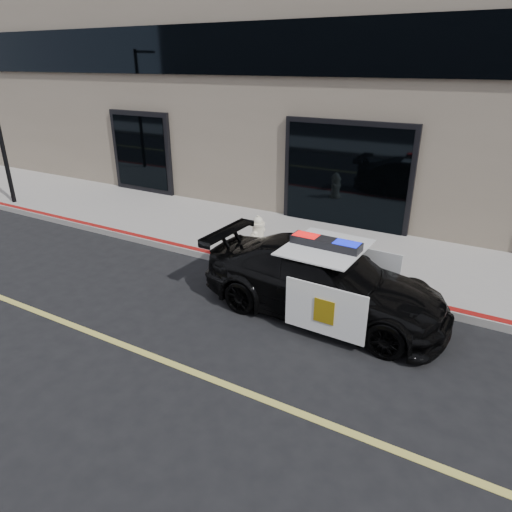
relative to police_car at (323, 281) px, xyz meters
The scene contains 4 objects.
ground 2.64m from the police_car, 94.84° to the right, with size 120.00×120.00×0.00m, color black.
sidewalk_n 2.77m from the police_car, 94.56° to the left, with size 60.00×3.50×0.15m, color gray.
police_car is the anchor object (origin of this frame).
fire_hydrant 2.94m from the police_car, 142.76° to the left, with size 0.36×0.51×0.81m.
Camera 1 is at (2.76, -4.30, 4.21)m, focal length 32.00 mm.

